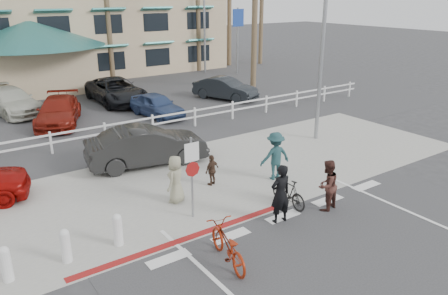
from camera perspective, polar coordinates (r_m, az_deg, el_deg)
ground at (r=13.48m, az=9.44°, el=-9.94°), size 140.00×140.00×0.00m
bike_path at (r=12.35m, az=16.04°, el=-13.45°), size 12.00×16.00×0.01m
sidewalk_plaza at (r=16.61m, az=-1.34°, el=-3.72°), size 22.00×7.00×0.01m
cross_street at (r=19.85m, az=-7.73°, el=0.07°), size 40.00×5.00×0.01m
parking_lot at (r=28.33m, az=-16.66°, el=5.35°), size 50.00×16.00×0.01m
curb_red at (r=12.71m, az=-4.47°, el=-11.62°), size 7.00×0.25×0.02m
rail_fence at (r=21.62m, az=-9.06°, el=3.02°), size 29.40×0.16×1.00m
building at (r=40.61m, az=-20.92°, el=17.09°), size 28.00×16.00×11.30m
sign_post at (r=13.13m, az=-4.23°, el=-3.46°), size 0.50×0.10×2.90m
bollard_0 at (r=12.46m, az=-13.72°, el=-10.39°), size 0.26×0.26×0.95m
bollard_1 at (r=12.13m, az=-19.99°, el=-11.96°), size 0.26×0.26×0.95m
bollard_2 at (r=11.96m, az=-26.59°, el=-13.45°), size 0.26×0.26×0.95m
streetlight_0 at (r=20.36m, az=12.77°, el=13.27°), size 0.60×2.00×9.00m
streetlight_1 at (r=38.19m, az=-2.59°, el=16.85°), size 0.60×2.00×9.50m
info_sign at (r=37.82m, az=1.77°, el=13.87°), size 1.20×0.16×5.60m
bike_red at (r=11.36m, az=0.43°, el=-12.65°), size 1.05×2.08×1.04m
rider_red at (r=13.16m, az=7.37°, el=-6.03°), size 0.72×0.51×1.86m
bike_black at (r=14.36m, az=8.40°, el=-5.79°), size 0.51×1.61×0.96m
rider_black at (r=14.20m, az=13.30°, el=-4.83°), size 0.91×0.77×1.67m
pedestrian_a at (r=16.16m, az=6.70°, el=-1.10°), size 1.28×0.88×1.82m
pedestrian_child at (r=15.65m, az=-1.58°, el=-2.97°), size 0.73×0.47×1.15m
pedestrian_b at (r=14.41m, az=-6.31°, el=-4.15°), size 0.94×0.87×1.61m
car_white_sedan at (r=17.73m, az=-10.03°, el=0.21°), size 4.98×2.46×1.57m
lot_car_1 at (r=24.54m, az=-20.82°, el=4.45°), size 3.66×5.21×1.40m
lot_car_2 at (r=24.68m, az=-8.76°, el=5.48°), size 2.02×4.01×1.31m
lot_car_3 at (r=28.53m, az=0.16°, el=7.72°), size 3.07×4.52×1.41m
lot_car_4 at (r=27.77m, az=-26.06°, el=5.46°), size 3.08×5.39×1.47m
lot_car_5 at (r=28.39m, az=-13.89°, el=7.22°), size 2.59×5.54×1.53m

